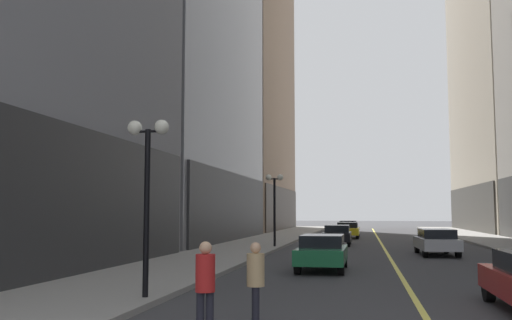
# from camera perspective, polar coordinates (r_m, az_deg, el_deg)

# --- Properties ---
(ground_plane) EXTENTS (200.00, 200.00, 0.00)m
(ground_plane) POSITION_cam_1_polar(r_m,az_deg,el_deg) (40.96, 12.55, -8.21)
(ground_plane) COLOR #38383A
(sidewalk_left) EXTENTS (4.50, 78.00, 0.15)m
(sidewalk_left) POSITION_cam_1_polar(r_m,az_deg,el_deg) (41.53, 0.98, -8.19)
(sidewalk_left) COLOR gray
(sidewalk_left) RESTS_ON ground
(sidewalk_right) EXTENTS (4.50, 78.00, 0.15)m
(sidewalk_right) POSITION_cam_1_polar(r_m,az_deg,el_deg) (42.02, 23.97, -7.71)
(sidewalk_right) COLOR gray
(sidewalk_right) RESTS_ON ground
(lane_centre_stripe) EXTENTS (0.16, 70.00, 0.01)m
(lane_centre_stripe) POSITION_cam_1_polar(r_m,az_deg,el_deg) (40.96, 12.55, -8.21)
(lane_centre_stripe) COLOR #E5D64C
(lane_centre_stripe) RESTS_ON ground
(car_green) EXTENTS (1.78, 4.04, 1.32)m
(car_green) POSITION_cam_1_polar(r_m,az_deg,el_deg) (21.42, 6.74, -9.17)
(car_green) COLOR #196038
(car_green) RESTS_ON ground
(car_silver) EXTENTS (1.90, 4.59, 1.32)m
(car_silver) POSITION_cam_1_polar(r_m,az_deg,el_deg) (30.12, 17.81, -7.81)
(car_silver) COLOR #B7B7BC
(car_silver) RESTS_ON ground
(car_black) EXTENTS (1.75, 4.08, 1.32)m
(car_black) POSITION_cam_1_polar(r_m,az_deg,el_deg) (37.42, 8.24, -7.47)
(car_black) COLOR black
(car_black) RESTS_ON ground
(car_yellow) EXTENTS (1.92, 4.69, 1.32)m
(car_yellow) POSITION_cam_1_polar(r_m,az_deg,el_deg) (47.87, 9.30, -6.96)
(car_yellow) COLOR yellow
(car_yellow) RESTS_ON ground
(car_white) EXTENTS (1.94, 4.62, 1.32)m
(car_white) POSITION_cam_1_polar(r_m,az_deg,el_deg) (56.36, 9.34, -6.70)
(car_white) COLOR silver
(car_white) RESTS_ON ground
(pedestrian_in_tan_trench) EXTENTS (0.41, 0.41, 1.60)m
(pedestrian_in_tan_trench) POSITION_cam_1_polar(r_m,az_deg,el_deg) (10.86, -0.04, -11.89)
(pedestrian_in_tan_trench) COLOR black
(pedestrian_in_tan_trench) RESTS_ON ground
(pedestrian_in_red_jacket) EXTENTS (0.43, 0.43, 1.67)m
(pedestrian_in_red_jacket) POSITION_cam_1_polar(r_m,az_deg,el_deg) (9.93, -5.17, -12.25)
(pedestrian_in_red_jacket) COLOR black
(pedestrian_in_red_jacket) RESTS_ON ground
(street_lamp_left_near) EXTENTS (1.06, 0.36, 4.43)m
(street_lamp_left_near) POSITION_cam_1_polar(r_m,az_deg,el_deg) (13.98, -10.95, -0.77)
(street_lamp_left_near) COLOR black
(street_lamp_left_near) RESTS_ON ground
(street_lamp_left_far) EXTENTS (1.06, 0.36, 4.43)m
(street_lamp_left_far) POSITION_cam_1_polar(r_m,az_deg,el_deg) (33.66, 1.89, -3.45)
(street_lamp_left_far) COLOR black
(street_lamp_left_far) RESTS_ON ground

